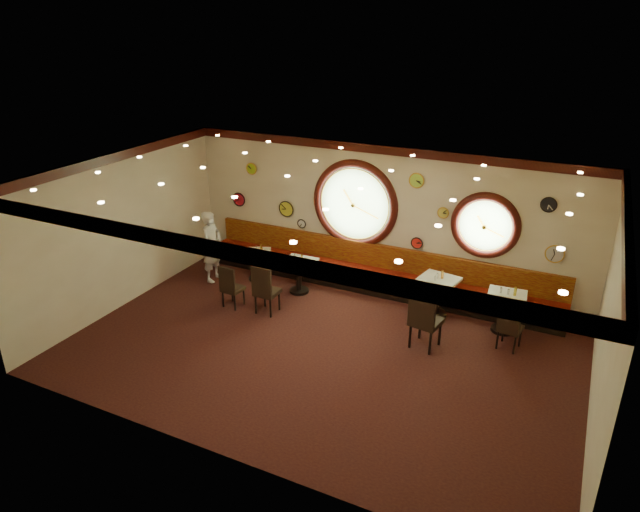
{
  "coord_description": "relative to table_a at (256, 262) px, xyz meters",
  "views": [
    {
      "loc": [
        3.9,
        -7.99,
        5.68
      ],
      "look_at": [
        -0.38,
        0.8,
        1.5
      ],
      "focal_mm": 32.0,
      "sensor_mm": 36.0,
      "label": 1
    }
  ],
  "objects": [
    {
      "name": "wall_clock_1",
      "position": [
        -0.97,
        0.87,
        1.12
      ],
      "size": [
        0.32,
        0.03,
        0.32
      ],
      "primitive_type": "cylinder",
      "rotation": [
        1.57,
        0.0,
        0.0
      ],
      "color": "#B41224",
      "rests_on": "wall_back"
    },
    {
      "name": "banquette_back",
      "position": [
        2.63,
        0.85,
        0.32
      ],
      "size": [
        8.0,
        0.1,
        0.55
      ],
      "primitive_type": "cube",
      "color": "#630E07",
      "rests_on": "wall_back"
    },
    {
      "name": "condiment_c_bottle",
      "position": [
        4.23,
        0.2,
        0.47
      ],
      "size": [
        0.05,
        0.05,
        0.18
      ],
      "primitive_type": "cylinder",
      "color": "orange",
      "rests_on": "table_c"
    },
    {
      "name": "wall_clock_3",
      "position": [
        3.98,
        0.87,
        1.52
      ],
      "size": [
        0.22,
        0.03,
        0.22
      ],
      "primitive_type": "cylinder",
      "rotation": [
        1.57,
        0.0,
        0.0
      ],
      "color": "gold",
      "rests_on": "wall_back"
    },
    {
      "name": "floor",
      "position": [
        2.63,
        -2.09,
        -0.43
      ],
      "size": [
        9.0,
        6.0,
        0.0
      ],
      "primitive_type": "cube",
      "color": "black",
      "rests_on": "ground"
    },
    {
      "name": "molding_left",
      "position": [
        -1.82,
        -2.09,
        2.68
      ],
      "size": [
        0.1,
        6.0,
        0.18
      ],
      "primitive_type": "cube",
      "color": "#340D09",
      "rests_on": "wall_back"
    },
    {
      "name": "condiment_c_salt",
      "position": [
        4.14,
        0.16,
        0.44
      ],
      "size": [
        0.04,
        0.04,
        0.11
      ],
      "primitive_type": "cylinder",
      "color": "silver",
      "rests_on": "table_c"
    },
    {
      "name": "chair_b",
      "position": [
        1.02,
        -1.33,
        0.18
      ],
      "size": [
        0.45,
        0.45,
        0.66
      ],
      "rotation": [
        0.0,
        0.0,
        -0.01
      ],
      "color": "black",
      "rests_on": "floor"
    },
    {
      "name": "chair_a",
      "position": [
        0.23,
        -1.4,
        0.1
      ],
      "size": [
        0.42,
        0.42,
        0.58
      ],
      "rotation": [
        0.0,
        0.0,
        -0.07
      ],
      "color": "black",
      "rests_on": "floor"
    },
    {
      "name": "condiment_d_pepper",
      "position": [
        5.51,
        0.12,
        0.4
      ],
      "size": [
        0.04,
        0.04,
        0.11
      ],
      "primitive_type": "cylinder",
      "color": "silver",
      "rests_on": "table_d"
    },
    {
      "name": "chair_c",
      "position": [
        4.28,
        -1.21,
        0.27
      ],
      "size": [
        0.59,
        0.59,
        0.76
      ],
      "rotation": [
        0.0,
        0.0,
        -0.17
      ],
      "color": "black",
      "rests_on": "floor"
    },
    {
      "name": "porthole_left_glass",
      "position": [
        2.03,
        0.91,
        1.42
      ],
      "size": [
        1.66,
        0.02,
        1.66
      ],
      "primitive_type": "cylinder",
      "rotation": [
        1.57,
        0.0,
        0.0
      ],
      "color": "#91BF72",
      "rests_on": "wall_back"
    },
    {
      "name": "condiment_b_bottle",
      "position": [
        1.22,
        -0.09,
        0.38
      ],
      "size": [
        0.05,
        0.05,
        0.14
      ],
      "primitive_type": "cylinder",
      "color": "gold",
      "rests_on": "table_b"
    },
    {
      "name": "molding_back",
      "position": [
        2.63,
        0.86,
        2.68
      ],
      "size": [
        9.0,
        0.1,
        0.18
      ],
      "primitive_type": "cube",
      "color": "#340D09",
      "rests_on": "wall_back"
    },
    {
      "name": "condiment_c_pepper",
      "position": [
        4.12,
        0.05,
        0.43
      ],
      "size": [
        0.03,
        0.03,
        0.1
      ],
      "primitive_type": "cylinder",
      "color": "silver",
      "rests_on": "table_c"
    },
    {
      "name": "wall_clock_4",
      "position": [
        -0.57,
        0.87,
        1.92
      ],
      "size": [
        0.26,
        0.03,
        0.26
      ],
      "primitive_type": "cylinder",
      "rotation": [
        1.57,
        0.0,
        0.0
      ],
      "color": "#9ACD29",
      "rests_on": "wall_back"
    },
    {
      "name": "condiment_d_bottle",
      "position": [
        5.63,
        0.14,
        0.43
      ],
      "size": [
        0.05,
        0.05,
        0.17
      ],
      "primitive_type": "cylinder",
      "color": "gold",
      "rests_on": "table_d"
    },
    {
      "name": "chair_d",
      "position": [
        5.68,
        -0.56,
        0.12
      ],
      "size": [
        0.46,
        0.46,
        0.59
      ],
      "rotation": [
        0.0,
        0.0,
        -0.17
      ],
      "color": "black",
      "rests_on": "floor"
    },
    {
      "name": "porthole_right_ring",
      "position": [
        4.83,
        0.86,
        1.37
      ],
      "size": [
        1.09,
        0.03,
        1.09
      ],
      "primitive_type": "torus",
      "rotation": [
        1.57,
        0.0,
        0.0
      ],
      "color": "gold",
      "rests_on": "wall_back"
    },
    {
      "name": "wall_back",
      "position": [
        2.63,
        0.91,
        1.17
      ],
      "size": [
        9.0,
        0.02,
        3.2
      ],
      "primitive_type": "cube",
      "color": "beige",
      "rests_on": "floor"
    },
    {
      "name": "table_c",
      "position": [
        4.16,
        0.12,
        0.08
      ],
      "size": [
        0.86,
        0.86,
        0.82
      ],
      "color": "black",
      "rests_on": "floor"
    },
    {
      "name": "porthole_right_glass",
      "position": [
        4.83,
        0.91,
        1.37
      ],
      "size": [
        1.1,
        0.02,
        1.1
      ],
      "primitive_type": "cylinder",
      "rotation": [
        1.57,
        0.0,
        0.0
      ],
      "color": "#91BF72",
      "rests_on": "wall_back"
    },
    {
      "name": "molding_right",
      "position": [
        7.08,
        -2.09,
        2.68
      ],
      "size": [
        0.1,
        6.0,
        0.18
      ],
      "primitive_type": "cube",
      "color": "#340D09",
      "rests_on": "wall_back"
    },
    {
      "name": "table_b",
      "position": [
        1.17,
        -0.15,
        0.04
      ],
      "size": [
        0.69,
        0.69,
        0.74
      ],
      "color": "black",
      "rests_on": "floor"
    },
    {
      "name": "condiment_a_pepper",
      "position": [
        -0.02,
        0.02,
        0.3
      ],
      "size": [
        0.03,
        0.03,
        0.09
      ],
      "primitive_type": "cylinder",
      "color": "silver",
      "rests_on": "table_a"
    },
    {
      "name": "banquette_seat",
      "position": [
        2.63,
        0.63,
        -0.08
      ],
      "size": [
        8.0,
        0.55,
        0.3
      ],
      "primitive_type": "cube",
      "color": "#5D1008",
      "rests_on": "banquette_base"
    },
    {
      "name": "condiment_b_pepper",
      "position": [
        1.17,
        -0.19,
        0.36
      ],
      "size": [
        0.03,
        0.03,
        0.09
      ],
      "primitive_type": "cylinder",
      "color": "silver",
      "rests_on": "table_b"
    },
    {
      "name": "wall_clock_2",
      "position": [
        0.73,
        0.87,
        0.77
      ],
      "size": [
        0.2,
        0.03,
        0.2
      ],
      "primitive_type": "cylinder",
      "rotation": [
        1.57,
        0.0,
        0.0
      ],
      "color": "silver",
      "rests_on": "wall_back"
    },
    {
      "name": "wall_clock_5",
      "position": [
        0.33,
        0.87,
        1.07
      ],
      "size": [
        0.36,
        0.03,
        0.36
      ],
      "primitive_type": "cylinder",
      "rotation": [
        1.57,
        0.0,
        0.0
      ],
      "color": "gold",
      "rests_on": "wall_back"
    },
    {
      "name": "banquette_base",
      "position": [
        2.63,
        0.63,
        -0.33
      ],
      "size": [
        8.0,
        0.55,
        0.2
      ],
      "primitive_type": "cube",
      "color": "black",
      "rests_on": "floor"
    },
    {
      "name": "ceiling",
      "position": [
        2.63,
        -2.09,
        2.77
      ],
      "size": [
        9.0,
        6.0,
        0.02
      ],
      "primitive_type": "cube",
      "color": "#BF8436",
      "rests_on": "wall_back"
    },
    {
      "name": "table_a",
      "position": [
        0.0,
        0.0,
        0.0
      ],
      "size": [
        0.83,
        0.83,
        0.68
      ],
      "color": "black",
      "rests_on": "floor"
    },
    {
      "name": "waiter",
      "position": [
        -0.88,
        -0.44,
        0.39
      ],
      "size": [
        0.42,
        0.62,
        1.65
      ],
      "primitive_type": "imported",
      "rotation": [
        0.0,
        0.0,
        1.62
      ],
      "color": "silver",
      "rests_on": "floor"
    },
    {
      "name": "condiment_a_salt",
      "position": [
        -0.04,
        0.08,
        0.3
      ],
      "size": [
        0.04,
        0.04,
        0.1
      ],
      "primitive_type": "cylinder",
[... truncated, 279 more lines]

